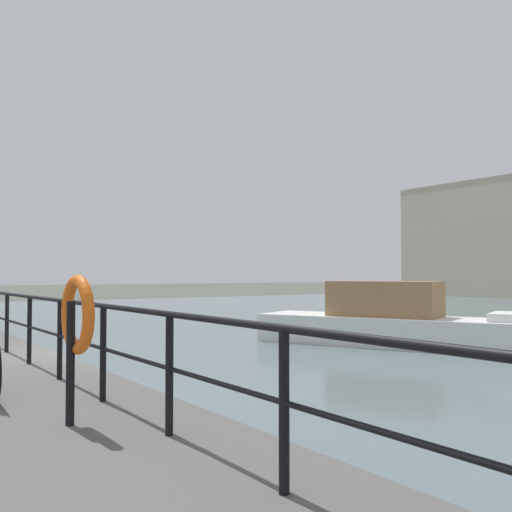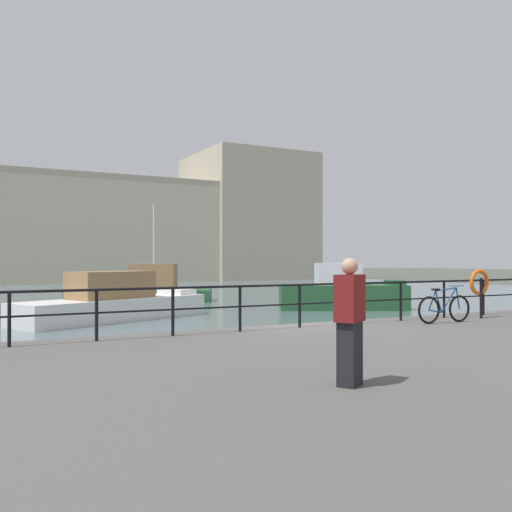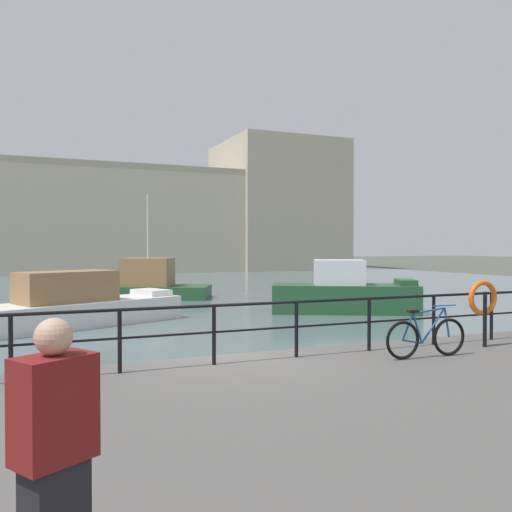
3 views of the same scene
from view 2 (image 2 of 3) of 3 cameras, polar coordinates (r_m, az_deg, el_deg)
name	(u,v)px [view 2 (image 2 of 3)]	position (r m, az deg, el deg)	size (l,w,h in m)	color
ground_plane	(299,356)	(14.95, 4.35, -10.13)	(240.00, 240.00, 0.00)	#4C5147
water_basin	(77,294)	(43.42, -17.68, -3.70)	(80.00, 60.00, 0.01)	slate
harbor_building	(97,228)	(68.64, -15.82, 2.73)	(67.71, 14.58, 16.38)	#C1B79E
moored_small_launch	(342,292)	(29.03, 8.75, -3.67)	(6.71, 4.96, 2.35)	#23512D
moored_cabin_cruiser	(144,288)	(34.87, -11.30, -3.23)	(8.82, 6.19, 5.90)	#23512D
moored_blue_motorboat	(115,303)	(24.24, -14.17, -4.61)	(8.70, 5.50, 2.04)	white
quay_railing	(300,297)	(13.89, 4.45, -4.21)	(26.34, 0.07, 1.08)	black
parked_bicycle	(444,308)	(15.64, 18.57, -5.05)	(1.77, 0.15, 0.98)	black
life_ring_stand	(479,284)	(17.28, 21.75, -2.65)	(0.75, 0.16, 1.40)	black
standing_person	(350,321)	(7.56, 9.49, -6.48)	(0.52, 0.47, 1.69)	black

